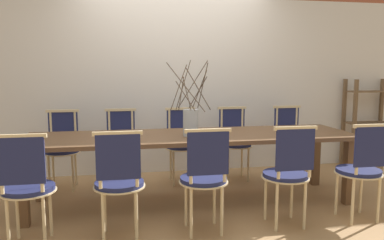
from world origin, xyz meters
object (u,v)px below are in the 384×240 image
(chair_near_center, at_px, (205,175))
(book_stack, at_px, (114,138))
(vase_centerpiece, at_px, (191,121))
(chair_far_center, at_px, (182,141))
(shelving_rack, at_px, (368,123))
(dining_table, at_px, (192,142))

(chair_near_center, height_order, book_stack, chair_near_center)
(chair_near_center, distance_m, vase_centerpiece, 0.78)
(chair_near_center, xyz_separation_m, chair_far_center, (0.04, 1.52, 0.00))
(chair_far_center, xyz_separation_m, shelving_rack, (2.76, 0.31, 0.12))
(chair_near_center, xyz_separation_m, book_stack, (-0.75, 0.63, 0.22))
(book_stack, bearing_deg, shelving_rack, 18.60)
(dining_table, relative_size, vase_centerpiece, 4.44)
(dining_table, distance_m, book_stack, 0.80)
(dining_table, xyz_separation_m, chair_near_center, (-0.03, -0.76, -0.14))
(dining_table, bearing_deg, book_stack, -170.58)
(chair_near_center, bearing_deg, dining_table, 87.52)
(dining_table, relative_size, chair_near_center, 3.67)
(book_stack, bearing_deg, vase_centerpiece, 4.03)
(vase_centerpiece, relative_size, book_stack, 3.34)
(chair_near_center, relative_size, book_stack, 4.04)
(dining_table, bearing_deg, vase_centerpiece, -110.74)
(dining_table, bearing_deg, chair_far_center, 89.13)
(chair_near_center, xyz_separation_m, vase_centerpiece, (0.00, 0.68, 0.37))
(chair_near_center, relative_size, vase_centerpiece, 1.21)
(chair_far_center, distance_m, book_stack, 1.22)
(dining_table, height_order, chair_near_center, chair_near_center)
(chair_near_center, distance_m, chair_far_center, 1.52)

